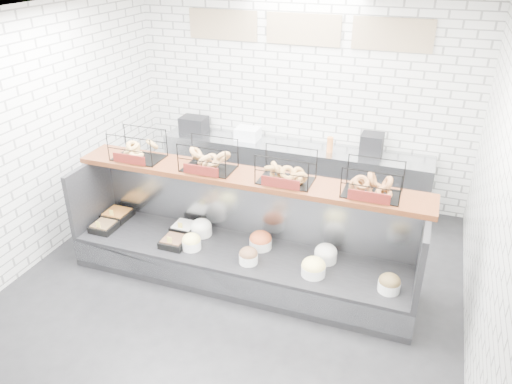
% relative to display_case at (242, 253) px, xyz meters
% --- Properties ---
extents(ground, '(5.50, 5.50, 0.00)m').
position_rel_display_case_xyz_m(ground, '(0.00, -0.34, -0.33)').
color(ground, black).
rests_on(ground, ground).
extents(room_shell, '(5.02, 5.51, 3.01)m').
position_rel_display_case_xyz_m(room_shell, '(0.00, 0.26, 1.73)').
color(room_shell, silver).
rests_on(room_shell, ground).
extents(display_case, '(4.00, 0.90, 1.20)m').
position_rel_display_case_xyz_m(display_case, '(0.00, 0.00, 0.00)').
color(display_case, black).
rests_on(display_case, ground).
extents(bagel_shelf, '(4.10, 0.50, 0.40)m').
position_rel_display_case_xyz_m(bagel_shelf, '(0.00, 0.17, 1.04)').
color(bagel_shelf, '#421D0E').
rests_on(bagel_shelf, display_case).
extents(prep_counter, '(4.00, 0.60, 1.20)m').
position_rel_display_case_xyz_m(prep_counter, '(-0.01, 2.09, 0.14)').
color(prep_counter, '#93969B').
rests_on(prep_counter, ground).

